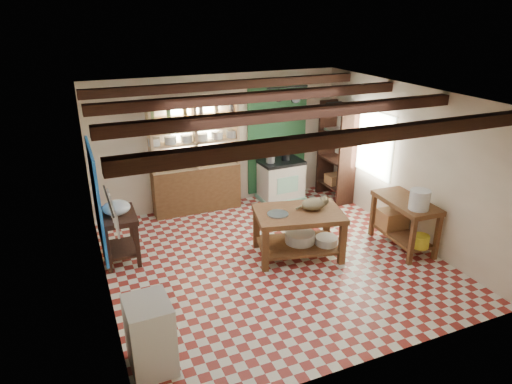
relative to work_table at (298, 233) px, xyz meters
name	(u,v)px	position (x,y,z in m)	size (l,w,h in m)	color
floor	(272,259)	(-0.44, 0.04, -0.40)	(5.00, 5.00, 0.02)	maroon
ceiling	(274,96)	(-0.44, 0.04, 2.21)	(5.00, 5.00, 0.02)	#434247
wall_back	(219,141)	(-0.44, 2.54, 0.91)	(5.00, 0.04, 2.60)	beige
wall_front	(376,263)	(-0.44, -2.46, 0.91)	(5.00, 0.04, 2.60)	beige
wall_left	(98,210)	(-2.94, 0.04, 0.91)	(0.04, 5.00, 2.60)	beige
wall_right	(406,163)	(2.06, 0.04, 0.91)	(0.04, 5.00, 2.60)	beige
ceiling_beams	(274,105)	(-0.44, 0.04, 2.09)	(5.00, 3.80, 0.15)	#371C13
blue_wall_patch	(96,199)	(-2.91, 0.94, 0.71)	(0.04, 1.40, 1.60)	blue
green_wall_patch	(277,138)	(0.81, 2.51, 0.86)	(1.30, 0.04, 2.30)	#20522C
window_back	(194,124)	(-0.94, 2.52, 1.31)	(0.90, 0.02, 0.80)	silver
window_right	(370,142)	(2.04, 1.04, 1.01)	(0.02, 1.30, 1.20)	silver
utensil_rail	(110,211)	(-2.88, -1.16, 1.39)	(0.06, 0.90, 0.28)	black
pot_rack	(287,96)	(0.81, 2.09, 1.79)	(0.86, 0.12, 0.36)	black
shelving_unit	(195,157)	(-0.99, 2.35, 0.71)	(1.70, 0.34, 2.20)	tan
tall_rack	(337,152)	(1.84, 1.84, 0.61)	(0.40, 0.86, 2.00)	#371C13
work_table	(298,233)	(0.00, 0.00, 0.00)	(1.36, 0.91, 0.77)	brown
stove	(281,180)	(0.76, 2.19, 0.04)	(0.87, 0.59, 0.85)	beige
prep_table	(120,237)	(-2.64, 0.97, 0.01)	(0.54, 0.78, 0.79)	#371C13
white_cabinet	(150,335)	(-2.66, -1.58, 0.04)	(0.47, 0.57, 0.85)	silver
right_counter	(403,224)	(1.74, -0.43, 0.04)	(0.59, 1.18, 0.84)	brown
cat	(314,204)	(0.25, -0.01, 0.48)	(0.40, 0.31, 0.18)	olive
steel_tray	(278,214)	(-0.35, 0.03, 0.39)	(0.33, 0.33, 0.02)	#AFB0B7
basin_large	(300,237)	(0.06, 0.04, -0.10)	(0.49, 0.49, 0.17)	silver
basin_small	(326,241)	(0.42, -0.20, -0.12)	(0.36, 0.36, 0.13)	silver
kettle_left	(270,157)	(0.51, 2.18, 0.57)	(0.18, 0.18, 0.21)	#AFB0B7
kettle_right	(286,155)	(0.86, 2.19, 0.58)	(0.18, 0.18, 0.22)	black
enamel_bowl	(116,208)	(-2.64, 0.97, 0.51)	(0.42, 0.42, 0.21)	silver
white_bucket	(419,200)	(1.67, -0.78, 0.62)	(0.31, 0.31, 0.31)	silver
wicker_basket	(392,219)	(1.76, -0.13, 0.00)	(0.45, 0.36, 0.31)	#AA7244
yellow_tub	(420,241)	(1.71, -0.88, -0.06)	(0.27, 0.27, 0.20)	gold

